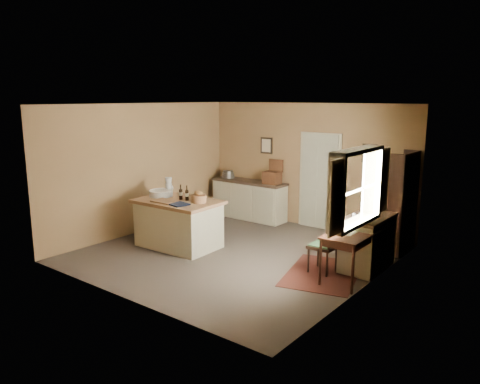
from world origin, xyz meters
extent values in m
plane|color=brown|center=(0.00, 0.00, 0.00)|extent=(5.00, 5.00, 0.00)
cube|color=olive|center=(0.00, 2.50, 1.35)|extent=(5.00, 0.10, 2.70)
cube|color=olive|center=(0.00, -2.50, 1.35)|extent=(5.00, 0.10, 2.70)
cube|color=olive|center=(-2.50, 0.00, 1.35)|extent=(0.10, 5.00, 2.70)
cube|color=olive|center=(2.50, 0.00, 1.35)|extent=(0.10, 5.00, 2.70)
plane|color=silver|center=(0.00, 0.00, 2.70)|extent=(5.00, 5.00, 0.00)
cube|color=#AEB097|center=(0.35, 2.47, 1.05)|extent=(0.97, 0.06, 2.11)
cube|color=black|center=(-1.05, 2.48, 1.72)|extent=(0.32, 0.02, 0.38)
cube|color=beige|center=(-1.05, 2.47, 1.72)|extent=(0.24, 0.01, 0.30)
cube|color=black|center=(1.45, 2.48, 1.72)|extent=(0.32, 0.02, 0.38)
cube|color=beige|center=(1.45, 2.47, 1.72)|extent=(0.24, 0.01, 0.30)
cube|color=beige|center=(2.38, -0.20, 1.02)|extent=(0.25, 1.32, 0.06)
cube|color=beige|center=(2.38, -0.20, 2.08)|extent=(0.25, 1.32, 0.06)
cube|color=white|center=(2.50, -0.20, 1.55)|extent=(0.01, 1.20, 1.00)
cube|color=beige|center=(2.46, -1.02, 1.55)|extent=(0.04, 0.35, 1.00)
cube|color=beige|center=(2.46, 0.62, 1.55)|extent=(0.04, 0.35, 1.00)
cube|color=beige|center=(-1.12, -0.34, 0.42)|extent=(1.51, 0.98, 0.85)
cube|color=olive|center=(-1.12, -0.34, 0.88)|extent=(1.63, 1.09, 0.06)
cylinder|color=white|center=(-1.64, -0.28, 0.96)|extent=(0.46, 0.46, 0.11)
cube|color=olive|center=(-1.19, -0.60, 0.92)|extent=(0.47, 0.34, 0.03)
cube|color=black|center=(-0.85, -0.61, 0.92)|extent=(0.42, 0.35, 0.02)
cylinder|color=brown|center=(-0.68, -0.24, 0.98)|extent=(0.28, 0.28, 0.14)
cylinder|color=black|center=(-1.12, -0.26, 1.05)|extent=(0.06, 0.06, 0.29)
cylinder|color=black|center=(-0.97, -0.25, 1.05)|extent=(0.06, 0.06, 0.29)
cube|color=beige|center=(-1.34, 2.20, 0.42)|extent=(1.83, 0.50, 0.85)
cube|color=#332319|center=(-1.34, 2.20, 0.88)|extent=(1.87, 0.53, 0.05)
cube|color=#542C18|center=(-0.70, 2.20, 1.04)|extent=(0.37, 0.27, 0.28)
cylinder|color=#59544F|center=(-1.98, 2.20, 0.99)|extent=(0.31, 0.31, 0.18)
cube|color=#411A10|center=(1.75, 0.08, 0.00)|extent=(1.47, 1.83, 0.01)
cube|color=#341A12|center=(2.20, 0.08, 0.75)|extent=(0.61, 0.99, 0.03)
cube|color=#341A12|center=(2.20, 0.08, 0.68)|extent=(0.55, 0.93, 0.10)
cube|color=silver|center=(2.15, 0.08, 0.77)|extent=(0.22, 0.30, 0.01)
cylinder|color=black|center=(2.30, 0.36, 0.79)|extent=(0.05, 0.05, 0.05)
cylinder|color=#341A12|center=(1.94, -0.38, 0.36)|extent=(0.04, 0.04, 0.72)
cylinder|color=#341A12|center=(2.46, -0.38, 0.36)|extent=(0.04, 0.04, 0.72)
cylinder|color=#341A12|center=(1.94, 0.54, 0.36)|extent=(0.04, 0.04, 0.72)
cylinder|color=#341A12|center=(2.46, 0.54, 0.36)|extent=(0.04, 0.04, 0.72)
cube|color=beige|center=(2.20, 0.76, 0.42)|extent=(0.58, 1.05, 0.85)
cube|color=#332319|center=(2.20, 0.76, 0.88)|extent=(0.61, 1.09, 0.05)
cylinder|color=silver|center=(2.17, 0.60, 0.95)|extent=(0.25, 0.25, 0.09)
cube|color=black|center=(2.31, 1.60, 0.93)|extent=(0.32, 0.04, 1.86)
cube|color=black|center=(2.31, 2.40, 0.93)|extent=(0.32, 0.04, 1.86)
cube|color=black|center=(2.46, 2.00, 0.93)|extent=(0.02, 0.84, 1.86)
cube|color=black|center=(2.31, 2.00, 0.05)|extent=(0.32, 0.80, 0.03)
cube|color=black|center=(2.31, 2.00, 0.51)|extent=(0.32, 0.80, 0.03)
cube|color=black|center=(2.31, 2.00, 0.97)|extent=(0.32, 0.80, 0.03)
cube|color=black|center=(2.31, 2.00, 1.35)|extent=(0.32, 0.80, 0.03)
cube|color=black|center=(2.31, 2.00, 1.72)|extent=(0.32, 0.80, 0.03)
cylinder|color=white|center=(2.31, 2.00, 1.03)|extent=(0.12, 0.12, 0.11)
camera|label=1|loc=(5.10, -6.42, 2.83)|focal=35.00mm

